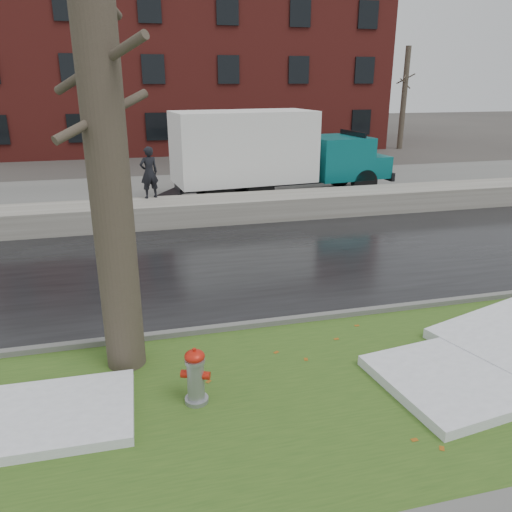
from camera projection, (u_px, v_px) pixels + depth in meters
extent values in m
plane|color=#47423D|center=(266.00, 356.00, 8.39)|extent=(120.00, 120.00, 0.00)
cube|color=#2F511B|center=(288.00, 398.00, 7.24)|extent=(60.00, 4.50, 0.04)
cube|color=black|center=(219.00, 265.00, 12.50)|extent=(60.00, 7.00, 0.03)
cube|color=slate|center=(182.00, 194.00, 20.27)|extent=(60.00, 9.00, 0.03)
cube|color=slate|center=(252.00, 325.00, 9.28)|extent=(60.00, 0.15, 0.14)
cube|color=#A29E94|center=(196.00, 211.00, 16.22)|extent=(60.00, 1.60, 0.75)
cube|color=maroon|center=(180.00, 71.00, 34.63)|extent=(26.00, 12.00, 10.00)
cylinder|color=brown|center=(54.00, 101.00, 29.70)|extent=(0.36, 0.36, 6.50)
cylinder|color=brown|center=(52.00, 84.00, 29.38)|extent=(0.84, 1.62, 0.73)
cylinder|color=brown|center=(50.00, 68.00, 29.08)|extent=(1.08, 1.26, 0.66)
cylinder|color=brown|center=(54.00, 95.00, 29.58)|extent=(1.40, 0.61, 0.63)
cylinder|color=brown|center=(404.00, 99.00, 32.96)|extent=(0.36, 0.36, 6.50)
cylinder|color=brown|center=(405.00, 84.00, 32.64)|extent=(0.84, 1.62, 0.73)
cylinder|color=brown|center=(407.00, 69.00, 32.35)|extent=(1.08, 1.26, 0.66)
cylinder|color=brown|center=(404.00, 93.00, 32.84)|extent=(1.40, 0.61, 0.63)
cylinder|color=gray|center=(196.00, 379.00, 7.00)|extent=(0.32, 0.32, 0.74)
ellipsoid|color=red|center=(195.00, 356.00, 6.88)|extent=(0.37, 0.37, 0.17)
cylinder|color=red|center=(194.00, 350.00, 6.85)|extent=(0.07, 0.07, 0.05)
cylinder|color=red|center=(185.00, 374.00, 7.00)|extent=(0.14, 0.15, 0.12)
cylinder|color=red|center=(206.00, 376.00, 6.96)|extent=(0.14, 0.15, 0.12)
cylinder|color=gray|center=(198.00, 369.00, 7.12)|extent=(0.18, 0.15, 0.15)
cylinder|color=brown|center=(104.00, 123.00, 6.86)|extent=(0.76, 0.76, 7.55)
cylinder|color=brown|center=(98.00, 65.00, 6.61)|extent=(1.35, 1.47, 0.79)
cylinder|color=brown|center=(103.00, 115.00, 6.82)|extent=(1.32, 1.05, 0.67)
cube|color=black|center=(274.00, 182.00, 19.61)|extent=(7.78, 1.77, 0.21)
cube|color=white|center=(244.00, 147.00, 18.74)|extent=(5.43, 2.95, 2.60)
cube|color=#0B6669|center=(337.00, 157.00, 20.24)|extent=(2.45, 2.54, 1.64)
cube|color=#0B6669|center=(366.00, 165.00, 20.82)|extent=(1.37, 2.23, 0.87)
cube|color=black|center=(352.00, 142.00, 20.26)|extent=(0.28, 1.93, 0.87)
cube|color=black|center=(162.00, 198.00, 18.27)|extent=(1.76, 1.32, 0.65)
cylinder|color=black|center=(364.00, 183.00, 19.88)|extent=(1.09, 0.40, 1.06)
cylinder|color=black|center=(339.00, 174.00, 21.67)|extent=(1.09, 0.40, 1.06)
cylinder|color=black|center=(260.00, 191.00, 18.43)|extent=(1.09, 0.40, 1.06)
cylinder|color=black|center=(243.00, 181.00, 20.23)|extent=(1.09, 0.40, 1.06)
cylinder|color=black|center=(220.00, 194.00, 17.93)|extent=(1.09, 0.40, 1.06)
cylinder|color=black|center=(206.00, 184.00, 19.72)|extent=(1.09, 0.40, 1.06)
imported|color=black|center=(149.00, 173.00, 16.05)|extent=(0.70, 0.58, 1.66)
cube|color=white|center=(467.00, 375.00, 7.61)|extent=(2.84, 2.33, 0.16)
cube|color=white|center=(50.00, 415.00, 6.72)|extent=(2.23, 1.64, 0.14)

